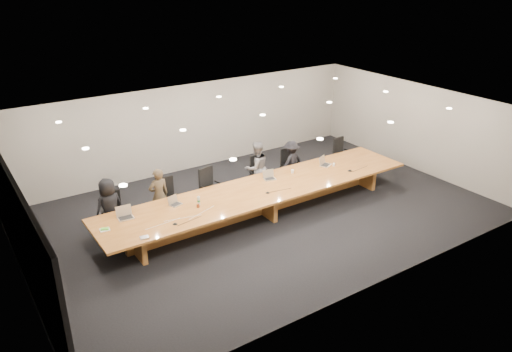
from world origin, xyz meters
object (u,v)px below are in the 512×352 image
Objects in this scene: av_box at (144,237)px; mic_right at (350,170)px; conference_table at (262,196)px; laptop_a at (125,213)px; person_c at (256,168)px; paper_cup_near at (292,171)px; person_b at (159,195)px; laptop_b at (176,201)px; person_a at (109,207)px; chair_right at (290,165)px; chair_mid_left at (211,187)px; laptop_d at (270,175)px; chair_left at (168,199)px; mic_left at (175,224)px; chair_far_right at (343,154)px; person_d at (291,162)px; water_bottle at (199,201)px; mic_center at (268,192)px; chair_mid_right at (260,174)px; amber_mug at (198,206)px; paper_cup_far at (334,165)px; chair_far_left at (113,212)px; laptop_e at (326,161)px.

mic_right reaches higher than av_box.
mic_right is (2.78, -0.41, 0.25)m from conference_table.
laptop_a is 1.92× the size of av_box.
paper_cup_near is at bearing 129.59° from person_c.
laptop_b is at bearing 97.70° from person_b.
chair_right is at bearing 168.82° from person_a.
laptop_d is at bearing -40.06° from chair_mid_left.
conference_table is at bearing 20.79° from av_box.
person_c is (1.53, 0.05, 0.22)m from chair_mid_left.
chair_left is 9.73× the size of mic_left.
chair_far_right is at bearing 52.85° from mic_right.
conference_table is 2.39m from laptop_b.
person_d is 6.02× the size of water_bottle.
person_c reaches higher than av_box.
chair_left is 3.84× the size of laptop_b.
person_c is at bearing -8.37° from person_d.
chair_far_right is 3.30× the size of laptop_d.
laptop_b reaches higher than mic_center.
chair_mid_right is 3.24m from chair_far_right.
laptop_a is at bearing -167.46° from laptop_d.
chair_left reaches higher than av_box.
amber_mug is (-3.90, -1.38, 0.27)m from chair_right.
person_b is 4.97× the size of laptop_b.
person_d reaches higher than paper_cup_far.
amber_mug is at bearing -172.29° from paper_cup_near.
chair_far_left is at bearing 145.53° from water_bottle.
paper_cup_near is 0.86× the size of mic_left.
chair_mid_left is 2.83m from person_d.
mic_right is at bearing 12.29° from av_box.
person_c is at bearing 174.22° from chair_far_right.
chair_far_right is (2.03, -0.15, 0.00)m from chair_right.
laptop_e is 5.33m from mic_left.
person_d reaches higher than laptop_d.
chair_far_left is 0.28m from person_a.
chair_mid_right is at bearing -168.42° from chair_right.
chair_mid_right is at bearing -10.65° from chair_mid_left.
chair_far_left is 4.39m from chair_mid_right.
mic_center is (-0.56, -0.70, -0.11)m from laptop_d.
laptop_a is (-1.41, -0.78, 0.33)m from chair_left.
chair_far_left is 5.60m from chair_right.
chair_right is (5.60, 0.05, -0.01)m from chair_far_left.
chair_far_left is 6.65m from mic_right.
person_b is at bearing 177.84° from laptop_d.
paper_cup_far is at bearing 6.70° from chair_far_left.
amber_mug is (-1.03, -1.21, 0.23)m from chair_mid_left.
chair_right is at bearing 93.05° from laptop_e.
chair_far_right is 6.06m from amber_mug.
chair_mid_left is 2.36m from paper_cup_near.
paper_cup_far is at bearing 113.46° from person_d.
amber_mug reaches higher than paper_cup_far.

